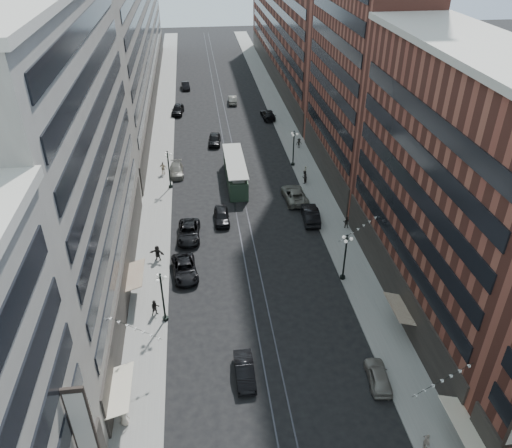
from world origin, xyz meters
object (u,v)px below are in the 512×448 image
pedestrian_7 (346,222)px  car_extra_1 (186,86)px  pedestrian_1 (124,416)px  car_2 (185,269)px  car_10 (311,214)px  streetcar (235,172)px  pedestrian_4 (426,442)px  car_9 (178,109)px  lamppost_sw_far (163,296)px  car_7 (189,232)px  pedestrian_6 (163,168)px  car_4 (378,376)px  car_13 (215,140)px  pedestrian_9 (299,143)px  car_extra_0 (222,216)px  lamppost_se_far (345,256)px  pedestrian_8 (305,172)px  pedestrian_5 (157,253)px  car_8 (177,170)px  lamppost_se_mid (294,147)px  car_14 (233,100)px  car_5 (245,371)px  pedestrian_2 (155,308)px  pedestrian_extra_0 (304,177)px  car_11 (294,194)px  lamppost_sw_mid (169,168)px  car_12 (268,114)px

pedestrian_7 → car_extra_1: pedestrian_7 is taller
pedestrian_1 → car_2: bearing=-84.0°
car_10 → streetcar: bearing=-50.4°
pedestrian_4 → car_9: (-18.15, 73.37, -0.06)m
lamppost_sw_far → car_7: bearing=80.3°
streetcar → pedestrian_6: streetcar is taller
car_4 → car_13: (-10.60, 51.44, 0.11)m
car_2 → pedestrian_9: bearing=53.0°
pedestrian_7 → pedestrian_9: bearing=-68.1°
car_4 → car_extra_0: 29.00m
lamppost_se_far → car_2: (-16.52, 2.91, -2.34)m
pedestrian_7 → pedestrian_9: pedestrian_9 is taller
car_extra_0 → pedestrian_4: bearing=-69.2°
pedestrian_8 → pedestrian_5: bearing=4.3°
car_8 → car_extra_0: bearing=-68.6°
lamppost_se_mid → car_14: bearing=102.3°
car_14 → car_10: bearing=99.7°
lamppost_sw_far → car_extra_1: (2.40, 73.17, -2.36)m
pedestrian_4 → lamppost_sw_far: bearing=48.9°
pedestrian_4 → car_9: size_ratio=0.30×
lamppost_se_mid → streetcar: 10.22m
pedestrian_1 → pedestrian_8: 44.59m
pedestrian_4 → pedestrian_7: 29.76m
streetcar → car_5: (-2.45, -35.50, -0.83)m
car_9 → pedestrian_2: bearing=-84.1°
pedestrian_extra_0 → pedestrian_8: bearing=-157.4°
car_4 → pedestrian_extra_0: size_ratio=2.17×
pedestrian_1 → car_7: pedestrian_1 is taller
lamppost_se_far → car_extra_1: 71.04m
lamppost_se_far → pedestrian_2: (-19.32, -3.19, -2.09)m
car_8 → lamppost_sw_far: bearing=-92.4°
car_4 → car_7: car_7 is taller
pedestrian_extra_0 → car_5: bearing=18.4°
car_11 → car_extra_1: 53.60m
car_4 → pedestrian_extra_0: 35.44m
car_10 → pedestrian_8: (1.74, 11.54, 0.17)m
lamppost_sw_mid → car_12: bearing=55.7°
pedestrian_2 → lamppost_sw_mid: bearing=69.9°
car_5 → pedestrian_extra_0: size_ratio=2.30×
car_5 → car_10: car_10 is taller
car_7 → car_9: bearing=94.8°
car_9 → car_extra_1: (1.60, 15.76, -0.13)m
pedestrian_9 → pedestrian_extra_0: size_ratio=0.84×
streetcar → pedestrian_4: (9.75, -43.77, -0.63)m
car_9 → car_extra_0: 40.59m
pedestrian_6 → car_extra_1: 42.03m
pedestrian_7 → lamppost_sw_mid: bearing=-12.0°
pedestrian_6 → car_extra_1: bearing=-76.1°
pedestrian_4 → car_7: (-16.55, 30.02, -0.15)m
lamppost_sw_far → pedestrian_5: lamppost_sw_far is taller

